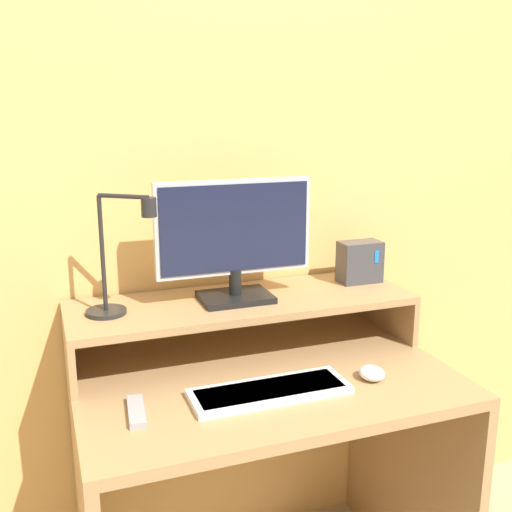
# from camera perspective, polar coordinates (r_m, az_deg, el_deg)

# --- Properties ---
(wall_back) EXTENTS (6.00, 0.05, 2.50)m
(wall_back) POSITION_cam_1_polar(r_m,az_deg,el_deg) (1.88, -3.37, 7.10)
(wall_back) COLOR #E5AD60
(wall_back) RESTS_ON ground_plane
(desk) EXTENTS (1.01, 0.68, 0.77)m
(desk) POSITION_cam_1_polar(r_m,az_deg,el_deg) (1.78, 0.69, -18.18)
(desk) COLOR #A87F51
(desk) RESTS_ON ground_plane
(monitor_shelf) EXTENTS (1.01, 0.33, 0.16)m
(monitor_shelf) POSITION_cam_1_polar(r_m,az_deg,el_deg) (1.77, -1.31, -4.87)
(monitor_shelf) COLOR #A87F51
(monitor_shelf) RESTS_ON desk
(monitor) EXTENTS (0.46, 0.15, 0.35)m
(monitor) POSITION_cam_1_polar(r_m,az_deg,el_deg) (1.70, -2.04, 1.74)
(monitor) COLOR black
(monitor) RESTS_ON monitor_shelf
(desk_lamp) EXTENTS (0.19, 0.16, 0.33)m
(desk_lamp) POSITION_cam_1_polar(r_m,az_deg,el_deg) (1.63, -13.04, -1.10)
(desk_lamp) COLOR black
(desk_lamp) RESTS_ON monitor_shelf
(router_dock) EXTENTS (0.13, 0.08, 0.13)m
(router_dock) POSITION_cam_1_polar(r_m,az_deg,el_deg) (1.94, 9.85, -0.55)
(router_dock) COLOR #3D3D42
(router_dock) RESTS_ON monitor_shelf
(keyboard) EXTENTS (0.41, 0.14, 0.02)m
(keyboard) POSITION_cam_1_polar(r_m,az_deg,el_deg) (1.54, 1.33, -12.73)
(keyboard) COLOR white
(keyboard) RESTS_ON desk
(mouse) EXTENTS (0.07, 0.08, 0.04)m
(mouse) POSITION_cam_1_polar(r_m,az_deg,el_deg) (1.65, 10.96, -10.88)
(mouse) COLOR white
(mouse) RESTS_ON desk
(remote_control) EXTENTS (0.05, 0.15, 0.02)m
(remote_control) POSITION_cam_1_polar(r_m,az_deg,el_deg) (1.48, -11.33, -14.31)
(remote_control) COLOR #99999E
(remote_control) RESTS_ON desk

